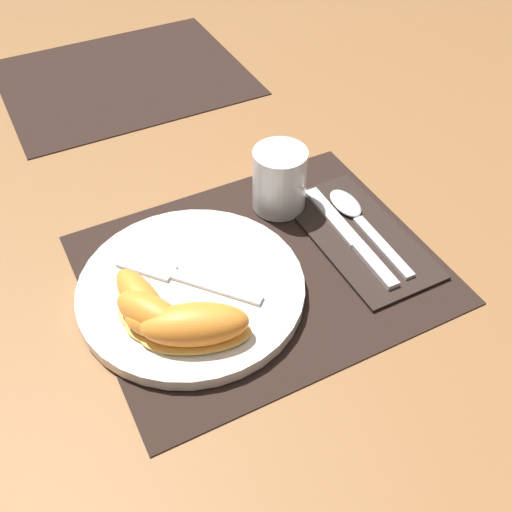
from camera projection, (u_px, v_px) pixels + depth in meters
ground_plane at (261, 269)px, 0.75m from camera, size 3.00×3.00×0.00m
placemat at (261, 268)px, 0.75m from camera, size 0.42×0.35×0.00m
placemat_far at (124, 77)px, 1.09m from camera, size 0.42×0.35×0.00m
plate at (190, 287)px, 0.72m from camera, size 0.27×0.27×0.02m
juice_glass at (279, 183)px, 0.81m from camera, size 0.07×0.07×0.09m
napkin at (359, 235)px, 0.79m from camera, size 0.12×0.23×0.00m
knife at (351, 237)px, 0.78m from camera, size 0.02×0.20×0.01m
spoon at (355, 214)px, 0.81m from camera, size 0.04×0.18×0.01m
fork at (178, 276)px, 0.71m from camera, size 0.14×0.15×0.00m
citrus_wedge_0 at (142, 301)px, 0.67m from camera, size 0.05×0.12×0.03m
citrus_wedge_1 at (153, 317)px, 0.65m from camera, size 0.09×0.11×0.04m
citrus_wedge_2 at (168, 325)px, 0.65m from camera, size 0.11×0.10×0.04m
citrus_wedge_3 at (195, 326)px, 0.64m from camera, size 0.13×0.10×0.04m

